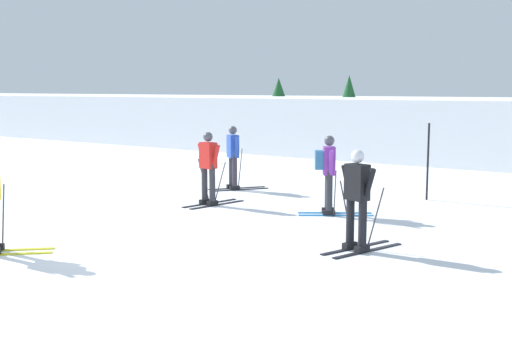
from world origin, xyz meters
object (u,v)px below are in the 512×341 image
(skier_blue, at_px, (233,156))
(skier_red, at_px, (209,166))
(conifer_far_right, at_px, (349,102))
(skier_black, at_px, (357,197))
(skier_purple, at_px, (328,171))
(trail_marker_pole, at_px, (428,162))
(conifer_far_left, at_px, (279,101))

(skier_blue, height_order, skier_red, same)
(conifer_far_right, bearing_deg, skier_black, -63.36)
(skier_purple, height_order, conifer_far_right, conifer_far_right)
(skier_black, bearing_deg, skier_purple, 127.01)
(skier_red, xyz_separation_m, conifer_far_right, (-4.01, 15.42, 1.14))
(skier_black, distance_m, trail_marker_pole, 5.51)
(skier_blue, bearing_deg, skier_purple, -23.28)
(conifer_far_left, bearing_deg, trail_marker_pole, -45.59)
(skier_blue, bearing_deg, trail_marker_pole, 16.08)
(skier_blue, relative_size, conifer_far_left, 0.53)
(trail_marker_pole, xyz_separation_m, conifer_far_left, (-12.20, 12.46, 1.10))
(trail_marker_pole, bearing_deg, skier_red, -137.85)
(conifer_far_left, distance_m, conifer_far_right, 4.29)
(skier_blue, relative_size, conifer_far_right, 0.52)
(skier_black, height_order, conifer_far_right, conifer_far_right)
(skier_purple, bearing_deg, skier_blue, 156.72)
(conifer_far_right, bearing_deg, skier_red, -75.40)
(skier_black, distance_m, skier_red, 5.04)
(skier_blue, relative_size, trail_marker_pole, 0.91)
(skier_red, bearing_deg, conifer_far_left, 117.26)
(skier_black, xyz_separation_m, trail_marker_pole, (-0.72, 5.46, 0.02))
(skier_blue, bearing_deg, conifer_far_left, 117.98)
(skier_purple, height_order, skier_black, same)
(skier_purple, xyz_separation_m, skier_red, (-2.80, -0.58, -0.04))
(skier_red, relative_size, trail_marker_pole, 0.91)
(skier_black, distance_m, conifer_far_right, 19.40)
(skier_purple, height_order, conifer_far_left, conifer_far_left)
(conifer_far_right, bearing_deg, trail_marker_pole, -56.09)
(skier_red, bearing_deg, skier_black, -22.07)
(conifer_far_right, bearing_deg, skier_purple, -65.32)
(skier_red, xyz_separation_m, trail_marker_pole, (3.95, 3.57, 0.02))
(skier_black, height_order, skier_blue, same)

